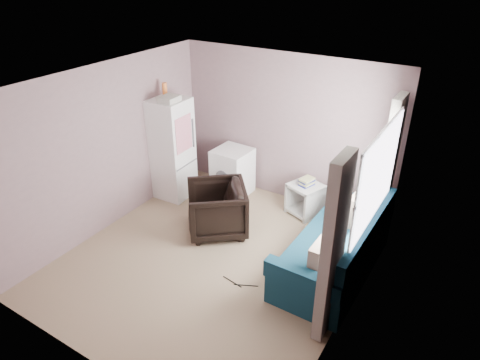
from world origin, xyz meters
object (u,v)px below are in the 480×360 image
at_px(armchair, 217,207).
at_px(fridge, 172,148).
at_px(side_table, 305,197).
at_px(washing_machine, 232,171).
at_px(sofa, 338,251).

bearing_deg(armchair, fridge, -152.57).
xyz_separation_m(fridge, side_table, (2.24, 0.62, -0.58)).
height_order(washing_machine, sofa, sofa).
bearing_deg(washing_machine, side_table, 4.36).
bearing_deg(armchair, side_table, 102.46).
bearing_deg(washing_machine, sofa, -22.43).
height_order(fridge, sofa, fridge).
xyz_separation_m(armchair, washing_machine, (-0.44, 1.14, 0.00)).
height_order(armchair, fridge, fridge).
bearing_deg(side_table, sofa, -49.67).
bearing_deg(armchair, sofa, 52.11).
xyz_separation_m(fridge, sofa, (3.20, -0.52, -0.55)).
relative_size(washing_machine, sofa, 0.39).
relative_size(fridge, washing_machine, 2.38).
distance_m(fridge, sofa, 3.29).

